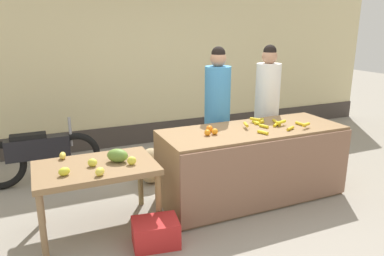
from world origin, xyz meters
name	(u,v)px	position (x,y,z in m)	size (l,w,h in m)	color
ground_plane	(216,203)	(0.00, 0.00, 0.00)	(24.00, 24.00, 0.00)	gray
market_wall_back	(147,59)	(0.00, 2.68, 1.48)	(9.57, 0.23, 3.02)	beige
fruit_stall_counter	(252,163)	(0.48, -0.01, 0.44)	(2.22, 0.86, 0.88)	olive
side_table_wooden	(96,173)	(-1.38, 0.00, 0.63)	(1.20, 0.77, 0.71)	olive
banana_bunch_pile	(272,124)	(0.75, 0.00, 0.91)	(0.76, 0.57, 0.07)	yellow
orange_pile	(211,131)	(-0.08, 0.01, 0.92)	(0.16, 0.20, 0.08)	orange
mango_papaya_pile	(106,159)	(-1.27, -0.03, 0.77)	(0.77, 0.73, 0.14)	yellow
vendor_woman_blue_shirt	(217,115)	(0.34, 0.66, 0.91)	(0.34, 0.34, 1.80)	#33333D
vendor_woman_white_shirt	(267,109)	(1.13, 0.66, 0.91)	(0.34, 0.34, 1.81)	#33333D
parked_motorcycle	(39,155)	(-1.90, 1.46, 0.40)	(1.60, 0.18, 0.88)	black
produce_crate	(156,233)	(-0.93, -0.53, 0.13)	(0.44, 0.32, 0.26)	red
produce_sack	(151,166)	(-0.53, 0.88, 0.24)	(0.36, 0.30, 0.49)	tan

